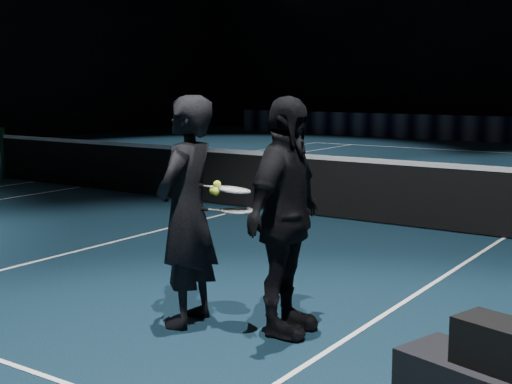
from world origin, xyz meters
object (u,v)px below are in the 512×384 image
player_a (187,212)px  racket_lower (238,211)px  player_b (285,217)px  tennis_balls (215,189)px  racket_upper (233,190)px

player_a → racket_lower: 0.45m
player_a → player_b: (0.81, 0.25, 0.00)m
racket_lower → tennis_balls: tennis_balls is taller
player_b → racket_upper: size_ratio=2.85×
player_b → player_a: bearing=100.4°
racket_upper → racket_lower: bearing=-42.7°
player_b → racket_lower: player_b is taller
player_b → racket_upper: (-0.44, -0.10, 0.20)m
racket_upper → player_a: bearing=-178.3°
racket_lower → player_b: bearing=0.0°
player_b → tennis_balls: 0.63m
racket_lower → racket_upper: bearing=141.3°
player_a → racket_upper: (0.37, 0.16, 0.20)m
player_b → racket_lower: 0.40m
racket_upper → tennis_balls: size_ratio=5.67×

